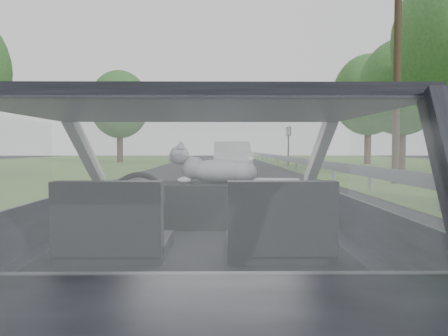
{
  "coord_description": "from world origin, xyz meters",
  "views": [
    {
      "loc": [
        0.12,
        -2.39,
        1.24
      ],
      "look_at": [
        0.14,
        0.59,
        1.1
      ],
      "focal_mm": 35.0,
      "sensor_mm": 36.0,
      "label": 1
    }
  ],
  "objects_px": {
    "cat": "(221,170)",
    "highway_sign": "(288,146)",
    "other_car": "(232,158)",
    "utility_pole": "(397,73)",
    "subject_car": "(199,241)"
  },
  "relations": [
    {
      "from": "cat",
      "to": "highway_sign",
      "type": "height_order",
      "value": "highway_sign"
    },
    {
      "from": "other_car",
      "to": "utility_pole",
      "type": "xyz_separation_m",
      "value": [
        5.57,
        -4.92,
        3.04
      ]
    },
    {
      "from": "other_car",
      "to": "subject_car",
      "type": "bearing_deg",
      "value": -92.38
    },
    {
      "from": "highway_sign",
      "to": "utility_pole",
      "type": "bearing_deg",
      "value": -92.87
    },
    {
      "from": "subject_car",
      "to": "highway_sign",
      "type": "distance_m",
      "value": 28.15
    },
    {
      "from": "subject_car",
      "to": "cat",
      "type": "height_order",
      "value": "subject_car"
    },
    {
      "from": "subject_car",
      "to": "utility_pole",
      "type": "bearing_deg",
      "value": 63.94
    },
    {
      "from": "subject_car",
      "to": "cat",
      "type": "distance_m",
      "value": 0.71
    },
    {
      "from": "subject_car",
      "to": "other_car",
      "type": "bearing_deg",
      "value": 87.86
    },
    {
      "from": "other_car",
      "to": "highway_sign",
      "type": "xyz_separation_m",
      "value": [
        4.18,
        10.07,
        0.58
      ]
    },
    {
      "from": "other_car",
      "to": "cat",
      "type": "bearing_deg",
      "value": -92.05
    },
    {
      "from": "subject_car",
      "to": "cat",
      "type": "relative_size",
      "value": 6.25
    },
    {
      "from": "subject_car",
      "to": "utility_pole",
      "type": "xyz_separation_m",
      "value": [
        6.23,
        12.74,
        3.09
      ]
    },
    {
      "from": "subject_car",
      "to": "highway_sign",
      "type": "relative_size",
      "value": 1.47
    },
    {
      "from": "utility_pole",
      "to": "highway_sign",
      "type": "bearing_deg",
      "value": 95.31
    }
  ]
}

